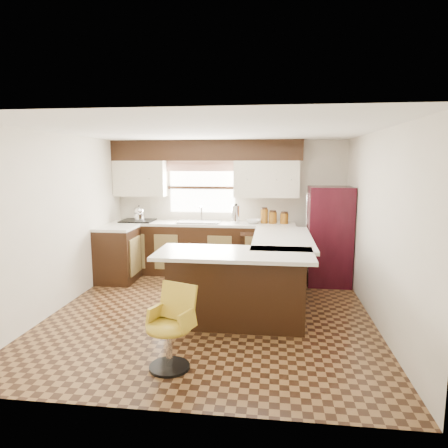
# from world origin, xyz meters

# --- Properties ---
(floor) EXTENTS (4.40, 4.40, 0.00)m
(floor) POSITION_xyz_m (0.00, 0.00, 0.00)
(floor) COLOR #49301A
(floor) RESTS_ON ground
(ceiling) EXTENTS (4.40, 4.40, 0.00)m
(ceiling) POSITION_xyz_m (0.00, 0.00, 2.40)
(ceiling) COLOR silver
(ceiling) RESTS_ON wall_back
(wall_back) EXTENTS (4.40, 0.00, 4.40)m
(wall_back) POSITION_xyz_m (0.00, 2.20, 1.20)
(wall_back) COLOR beige
(wall_back) RESTS_ON floor
(wall_front) EXTENTS (4.40, 0.00, 4.40)m
(wall_front) POSITION_xyz_m (0.00, -2.20, 1.20)
(wall_front) COLOR beige
(wall_front) RESTS_ON floor
(wall_left) EXTENTS (0.00, 4.40, 4.40)m
(wall_left) POSITION_xyz_m (-2.10, 0.00, 1.20)
(wall_left) COLOR beige
(wall_left) RESTS_ON floor
(wall_right) EXTENTS (0.00, 4.40, 4.40)m
(wall_right) POSITION_xyz_m (2.10, 0.00, 1.20)
(wall_right) COLOR beige
(wall_right) RESTS_ON floor
(base_cab_back) EXTENTS (3.30, 0.60, 0.90)m
(base_cab_back) POSITION_xyz_m (-0.45, 1.90, 0.45)
(base_cab_back) COLOR black
(base_cab_back) RESTS_ON floor
(base_cab_left) EXTENTS (0.60, 0.70, 0.90)m
(base_cab_left) POSITION_xyz_m (-1.80, 1.25, 0.45)
(base_cab_left) COLOR black
(base_cab_left) RESTS_ON floor
(counter_back) EXTENTS (3.30, 0.60, 0.04)m
(counter_back) POSITION_xyz_m (-0.45, 1.90, 0.92)
(counter_back) COLOR silver
(counter_back) RESTS_ON base_cab_back
(counter_left) EXTENTS (0.60, 0.70, 0.04)m
(counter_left) POSITION_xyz_m (-1.80, 1.25, 0.92)
(counter_left) COLOR silver
(counter_left) RESTS_ON base_cab_left
(soffit) EXTENTS (3.40, 0.35, 0.36)m
(soffit) POSITION_xyz_m (-0.40, 2.03, 2.22)
(soffit) COLOR black
(soffit) RESTS_ON wall_back
(upper_cab_left) EXTENTS (0.94, 0.35, 0.64)m
(upper_cab_left) POSITION_xyz_m (-1.62, 2.03, 1.72)
(upper_cab_left) COLOR beige
(upper_cab_left) RESTS_ON wall_back
(upper_cab_right) EXTENTS (1.14, 0.35, 0.64)m
(upper_cab_right) POSITION_xyz_m (0.68, 2.03, 1.72)
(upper_cab_right) COLOR beige
(upper_cab_right) RESTS_ON wall_back
(window_pane) EXTENTS (1.20, 0.02, 0.90)m
(window_pane) POSITION_xyz_m (-0.50, 2.18, 1.55)
(window_pane) COLOR white
(window_pane) RESTS_ON wall_back
(valance) EXTENTS (1.30, 0.06, 0.18)m
(valance) POSITION_xyz_m (-0.50, 2.14, 1.94)
(valance) COLOR #D19B93
(valance) RESTS_ON wall_back
(sink) EXTENTS (0.75, 0.45, 0.03)m
(sink) POSITION_xyz_m (-0.50, 1.88, 0.96)
(sink) COLOR #B2B2B7
(sink) RESTS_ON counter_back
(dishwasher) EXTENTS (0.58, 0.03, 0.78)m
(dishwasher) POSITION_xyz_m (0.55, 1.61, 0.43)
(dishwasher) COLOR black
(dishwasher) RESTS_ON floor
(cooktop) EXTENTS (0.58, 0.50, 0.02)m
(cooktop) POSITION_xyz_m (-1.65, 1.88, 0.96)
(cooktop) COLOR black
(cooktop) RESTS_ON counter_back
(peninsula_long) EXTENTS (0.60, 1.95, 0.90)m
(peninsula_long) POSITION_xyz_m (0.90, 0.62, 0.45)
(peninsula_long) COLOR black
(peninsula_long) RESTS_ON floor
(peninsula_return) EXTENTS (1.65, 0.60, 0.90)m
(peninsula_return) POSITION_xyz_m (0.38, -0.35, 0.45)
(peninsula_return) COLOR black
(peninsula_return) RESTS_ON floor
(counter_pen_long) EXTENTS (0.84, 1.95, 0.04)m
(counter_pen_long) POSITION_xyz_m (0.95, 0.62, 0.92)
(counter_pen_long) COLOR silver
(counter_pen_long) RESTS_ON peninsula_long
(counter_pen_return) EXTENTS (1.89, 0.84, 0.04)m
(counter_pen_return) POSITION_xyz_m (0.35, -0.44, 0.92)
(counter_pen_return) COLOR silver
(counter_pen_return) RESTS_ON peninsula_return
(refrigerator) EXTENTS (0.69, 0.67, 1.62)m
(refrigerator) POSITION_xyz_m (1.73, 1.56, 0.81)
(refrigerator) COLOR black
(refrigerator) RESTS_ON floor
(bar_chair) EXTENTS (0.56, 0.56, 0.82)m
(bar_chair) POSITION_xyz_m (-0.18, -1.52, 0.41)
(bar_chair) COLOR gold
(bar_chair) RESTS_ON floor
(kettle) EXTENTS (0.20, 0.20, 0.27)m
(kettle) POSITION_xyz_m (-1.62, 1.88, 1.10)
(kettle) COLOR silver
(kettle) RESTS_ON cooktop
(percolator) EXTENTS (0.15, 0.15, 0.31)m
(percolator) POSITION_xyz_m (0.15, 1.90, 1.10)
(percolator) COLOR silver
(percolator) RESTS_ON counter_back
(mixing_bowl) EXTENTS (0.30, 0.30, 0.07)m
(mixing_bowl) POSITION_xyz_m (0.46, 1.90, 0.98)
(mixing_bowl) COLOR white
(mixing_bowl) RESTS_ON counter_back
(canister_large) EXTENTS (0.13, 0.13, 0.25)m
(canister_large) POSITION_xyz_m (0.65, 1.92, 1.07)
(canister_large) COLOR brown
(canister_large) RESTS_ON counter_back
(canister_med) EXTENTS (0.14, 0.14, 0.20)m
(canister_med) POSITION_xyz_m (0.80, 1.92, 1.05)
(canister_med) COLOR brown
(canister_med) RESTS_ON counter_back
(canister_small) EXTENTS (0.14, 0.14, 0.18)m
(canister_small) POSITION_xyz_m (1.00, 1.92, 1.04)
(canister_small) COLOR brown
(canister_small) RESTS_ON counter_back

